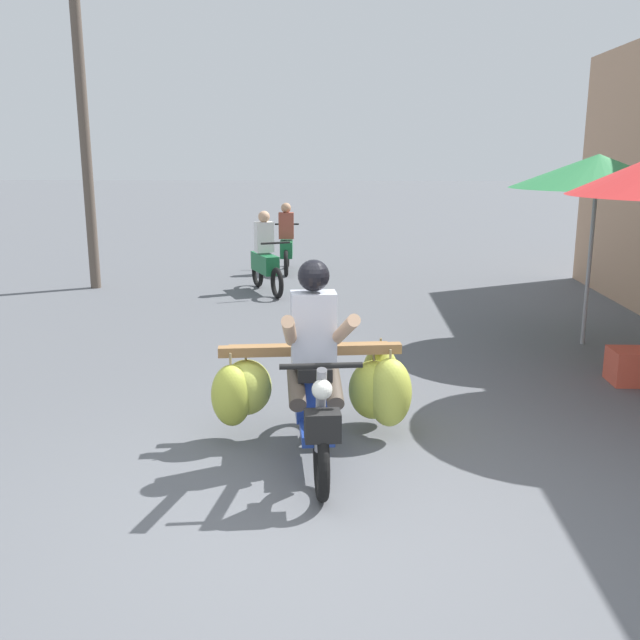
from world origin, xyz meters
The scene contains 7 objects.
ground_plane centered at (0.00, 0.00, 0.00)m, with size 120.00×120.00×0.00m, color #56595E.
motorbike_main_loaded centered at (-0.04, 1.32, 0.53)m, with size 1.67×1.86×1.58m.
motorbike_distant_ahead_left centered at (-1.10, 9.93, 0.57)m, with size 0.50×1.62×1.40m.
motorbike_distant_ahead_right centered at (-1.28, 7.86, 0.57)m, with size 0.81×1.51×1.40m.
market_umbrella_near_shop centered at (3.12, 4.61, 2.14)m, with size 2.07×2.07×2.34m.
produce_crate centered at (3.18, 3.06, 0.18)m, with size 0.56×0.40×0.36m, color #CC4C38.
utility_pole centered at (-4.38, 8.12, 2.82)m, with size 0.18×0.18×5.65m, color brown.
Camera 1 is at (0.15, -4.04, 2.34)m, focal length 39.16 mm.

